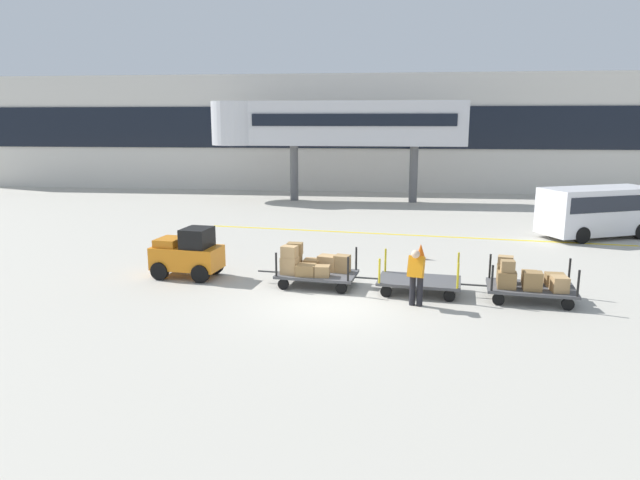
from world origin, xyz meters
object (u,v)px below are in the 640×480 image
object	(u,v)px
safety_cone_near	(421,251)
safety_cone_far	(207,242)
baggage_cart_tail	(529,282)
baggage_handler	(416,275)
shuttle_van	(598,208)
baggage_cart_middle	(419,281)
baggage_cart_lead	(313,267)
baggage_tug	(188,254)

from	to	relation	value
safety_cone_near	safety_cone_far	distance (m)	8.06
baggage_cart_tail	baggage_handler	size ratio (longest dim) A/B	1.96
safety_cone_near	shuttle_van	bearing A→B (deg)	32.41
baggage_cart_middle	safety_cone_far	bearing A→B (deg)	148.09
baggage_cart_tail	safety_cone_far	xyz separation A→B (m)	(-10.66, 5.22, -0.27)
safety_cone_near	baggage_cart_middle	bearing A→B (deg)	-93.88
baggage_cart_lead	shuttle_van	world-z (taller)	shuttle_van
baggage_cart_lead	safety_cone_near	size ratio (longest dim) A/B	5.58
baggage_handler	safety_cone_far	world-z (taller)	baggage_handler
baggage_cart_tail	safety_cone_far	bearing A→B (deg)	153.92
baggage_cart_tail	shuttle_van	distance (m)	10.57
baggage_cart_lead	baggage_handler	size ratio (longest dim) A/B	1.96
baggage_cart_middle	baggage_handler	size ratio (longest dim) A/B	1.96
baggage_handler	safety_cone_far	distance (m)	9.72
baggage_handler	shuttle_van	size ratio (longest dim) A/B	0.30
baggage_cart_lead	baggage_cart_middle	xyz separation A→B (m)	(3.11, -0.42, -0.23)
baggage_cart_middle	baggage_cart_tail	size ratio (longest dim) A/B	1.00
safety_cone_near	safety_cone_far	xyz separation A→B (m)	(-8.03, 0.67, 0.00)
safety_cone_far	safety_cone_near	bearing A→B (deg)	-4.80
baggage_tug	shuttle_van	size ratio (longest dim) A/B	0.43
baggage_cart_tail	safety_cone_near	distance (m)	5.26
baggage_cart_tail	baggage_handler	distance (m)	3.19
baggage_tug	baggage_cart_tail	world-z (taller)	baggage_tug
baggage_cart_lead	safety_cone_near	distance (m)	5.05
baggage_tug	safety_cone_near	bearing A→B (deg)	23.79
safety_cone_near	baggage_cart_lead	bearing A→B (deg)	-132.28
baggage_tug	shuttle_van	bearing A→B (deg)	28.32
baggage_cart_lead	baggage_handler	xyz separation A→B (m)	(2.95, -1.63, 0.29)
safety_cone_far	baggage_cart_tail	bearing A→B (deg)	-26.08
baggage_cart_middle	baggage_handler	world-z (taller)	baggage_handler
baggage_cart_tail	shuttle_van	size ratio (longest dim) A/B	0.59
baggage_tug	safety_cone_far	bearing A→B (deg)	99.31
baggage_handler	shuttle_van	world-z (taller)	shuttle_van
baggage_cart_lead	baggage_handler	bearing A→B (deg)	-28.95
shuttle_van	baggage_cart_tail	bearing A→B (deg)	-117.79
baggage_cart_middle	baggage_cart_tail	bearing A→B (deg)	-7.69
baggage_cart_tail	shuttle_van	world-z (taller)	shuttle_van
baggage_cart_middle	baggage_cart_lead	bearing A→B (deg)	172.29
baggage_cart_tail	baggage_handler	world-z (taller)	baggage_handler
baggage_cart_middle	baggage_handler	distance (m)	1.33
baggage_cart_middle	safety_cone_near	xyz separation A→B (m)	(0.28, 4.15, -0.07)
baggage_cart_middle	baggage_cart_tail	world-z (taller)	baggage_cart_tail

